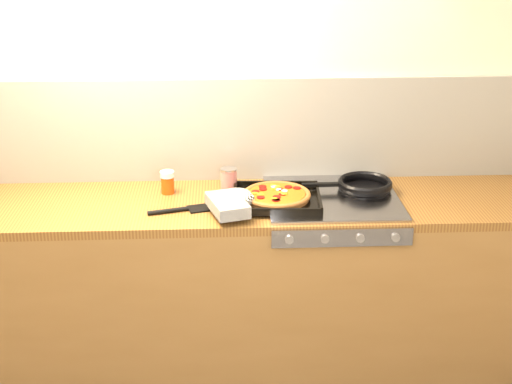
{
  "coord_description": "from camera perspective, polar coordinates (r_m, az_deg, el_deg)",
  "views": [
    {
      "loc": [
        -0.05,
        -1.9,
        2.13
      ],
      "look_at": [
        0.1,
        1.08,
        0.95
      ],
      "focal_mm": 50.0,
      "sensor_mm": 36.0,
      "label": 1
    }
  ],
  "objects": [
    {
      "name": "counter_run",
      "position": [
        3.44,
        -1.69,
        -7.67
      ],
      "size": [
        3.2,
        0.62,
        0.9
      ],
      "color": "brown",
      "rests_on": "ground"
    },
    {
      "name": "juice_glass",
      "position": [
        3.34,
        -7.1,
        0.79
      ],
      "size": [
        0.08,
        0.08,
        0.11
      ],
      "color": "#DE3F0D",
      "rests_on": "counter_run"
    },
    {
      "name": "wooden_spoon",
      "position": [
        3.39,
        0.39,
        0.49
      ],
      "size": [
        0.3,
        0.05,
        0.02
      ],
      "color": "#A37A45",
      "rests_on": "counter_run"
    },
    {
      "name": "tomato_can",
      "position": [
        3.34,
        -2.2,
        0.99
      ],
      "size": [
        0.09,
        0.09,
        0.11
      ],
      "color": "#A60D18",
      "rests_on": "counter_run"
    },
    {
      "name": "pizza_on_tray",
      "position": [
        3.17,
        0.57,
        -0.47
      ],
      "size": [
        0.53,
        0.44,
        0.07
      ],
      "color": "black",
      "rests_on": "stovetop"
    },
    {
      "name": "stovetop",
      "position": [
        3.28,
        6.1,
        -0.49
      ],
      "size": [
        0.6,
        0.56,
        0.02
      ],
      "primitive_type": "cube",
      "color": "#97979C",
      "rests_on": "counter_run"
    },
    {
      "name": "room_shell",
      "position": [
        3.43,
        -1.93,
        4.97
      ],
      "size": [
        3.2,
        3.2,
        3.2
      ],
      "color": "white",
      "rests_on": "ground"
    },
    {
      "name": "black_spatula",
      "position": [
        3.15,
        -6.01,
        -1.43
      ],
      "size": [
        0.29,
        0.12,
        0.02
      ],
      "color": "black",
      "rests_on": "counter_run"
    },
    {
      "name": "frying_pan",
      "position": [
        3.36,
        8.6,
        0.52
      ],
      "size": [
        0.43,
        0.26,
        0.04
      ],
      "color": "black",
      "rests_on": "stovetop"
    }
  ]
}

